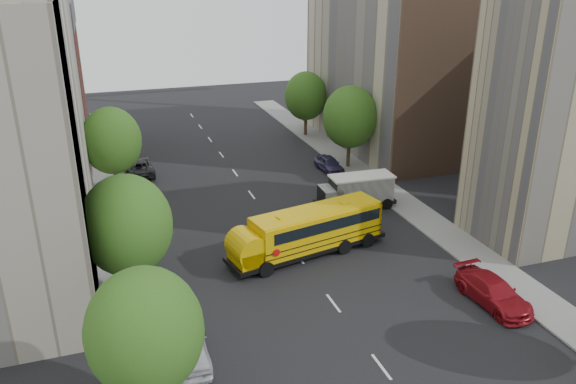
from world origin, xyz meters
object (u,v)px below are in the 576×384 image
parked_car_2 (138,166)px  street_tree_4 (350,117)px  parked_car_1 (139,203)px  parked_car_0 (191,350)px  street_tree_0 (145,332)px  parked_car_4 (329,164)px  school_bus (306,230)px  street_tree_5 (306,96)px  street_tree_1 (127,225)px  street_tree_2 (112,141)px  safari_truck (356,191)px  parked_car_3 (493,292)px

parked_car_2 → street_tree_4: bearing=165.3°
parked_car_1 → parked_car_0: bearing=96.6°
street_tree_0 → parked_car_4: street_tree_0 is taller
street_tree_0 → school_bus: 17.13m
street_tree_4 → school_bus: bearing=-123.3°
street_tree_0 → parked_car_2: 32.92m
school_bus → parked_car_0: size_ratio=2.73×
parked_car_1 → parked_car_2: 9.09m
street_tree_5 → parked_car_4: bearing=-100.1°
street_tree_0 → parked_car_4: bearing=54.4°
street_tree_0 → parked_car_4: 34.20m
street_tree_1 → parked_car_4: street_tree_1 is taller
street_tree_2 → street_tree_4: street_tree_4 is taller
parked_car_1 → parked_car_4: 18.80m
street_tree_1 → street_tree_2: (0.00, 18.00, -0.12)m
parked_car_0 → parked_car_2: size_ratio=0.77×
school_bus → street_tree_4: bearing=45.0°
parked_car_1 → street_tree_4: bearing=-163.3°
street_tree_0 → street_tree_5: street_tree_5 is taller
safari_truck → parked_car_0: 22.14m
street_tree_2 → parked_car_4: (19.80, -0.39, -4.10)m
street_tree_4 → street_tree_5: (-0.00, 12.00, -0.37)m
street_tree_5 → safari_truck: street_tree_5 is taller
street_tree_1 → parked_car_1: bearing=83.9°
street_tree_1 → parked_car_2: 23.10m
street_tree_4 → parked_car_2: street_tree_4 is taller
street_tree_4 → parked_car_0: bearing=-128.8°
street_tree_0 → street_tree_4: 35.61m
street_tree_5 → parked_car_1: size_ratio=1.77×
street_tree_0 → parked_car_1: street_tree_0 is taller
street_tree_0 → school_bus: bearing=46.5°
street_tree_4 → parked_car_4: bearing=-169.9°
street_tree_1 → parked_car_0: bearing=-71.5°
street_tree_1 → street_tree_0: bearing=-90.0°
street_tree_1 → parked_car_0: 8.12m
street_tree_5 → parked_car_4: size_ratio=1.77×
parked_car_3 → street_tree_0: bearing=-174.2°
parked_car_0 → parked_car_4: parked_car_0 is taller
street_tree_0 → parked_car_4: (19.80, 27.61, -3.92)m
safari_truck → street_tree_1: bearing=-152.4°
street_tree_1 → street_tree_5: size_ratio=1.05×
street_tree_2 → safari_truck: size_ratio=1.17×
parked_car_0 → street_tree_1: bearing=-69.1°
street_tree_5 → parked_car_4: street_tree_5 is taller
parked_car_1 → parked_car_3: size_ratio=0.79×
street_tree_4 → parked_car_0: size_ratio=1.87×
school_bus → parked_car_2: school_bus is taller
parked_car_3 → parked_car_4: size_ratio=1.26×
parked_car_0 → safari_truck: bearing=-134.5°
street_tree_0 → school_bus: size_ratio=0.63×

